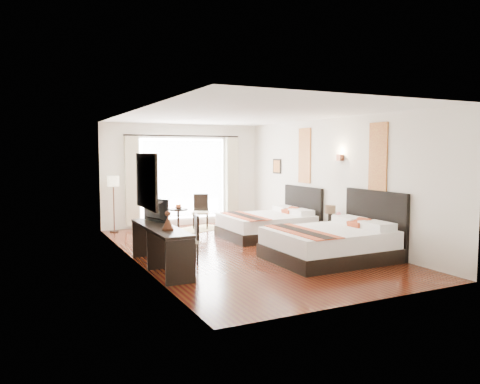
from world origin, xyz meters
name	(u,v)px	position (x,y,z in m)	size (l,w,h in m)	color
floor	(243,250)	(0.00, 0.00, -0.01)	(4.50, 7.50, 0.01)	#3A0C0A
ceiling	(243,115)	(0.00, 0.00, 2.79)	(4.50, 7.50, 0.02)	white
wall_headboard	(332,180)	(2.25, 0.00, 1.40)	(0.01, 7.50, 2.80)	silver
wall_desk	(135,187)	(-2.25, 0.00, 1.40)	(0.01, 7.50, 2.80)	silver
wall_window	(183,175)	(0.00, 3.75, 1.40)	(4.50, 0.01, 2.80)	silver
wall_entry	(368,200)	(0.00, -3.75, 1.40)	(4.50, 0.01, 2.80)	silver
window_glass	(183,179)	(0.00, 3.73, 1.30)	(2.40, 0.02, 2.20)	white
sheer_curtain	(184,179)	(0.00, 3.67, 1.30)	(2.30, 0.02, 2.10)	white
drape_left	(132,181)	(-1.45, 3.63, 1.28)	(0.35, 0.14, 2.35)	#B3AB8B
drape_right	(232,178)	(1.45, 3.63, 1.28)	(0.35, 0.14, 2.35)	#B3AB8B
art_panel_near	(378,157)	(2.23, -1.49, 1.95)	(0.03, 0.50, 1.35)	maroon
art_panel_far	(305,156)	(2.23, 1.08, 1.95)	(0.03, 0.50, 1.35)	maroon
wall_sconce	(340,158)	(2.19, -0.36, 1.92)	(0.10, 0.14, 0.14)	#472619
mirror_frame	(146,181)	(-2.22, -0.74, 1.55)	(0.04, 1.25, 0.95)	black
mirror_glass	(148,181)	(-2.19, -0.74, 1.55)	(0.01, 1.12, 0.82)	white
bed_near	(333,242)	(1.17, -1.49, 0.33)	(2.27, 1.77, 1.28)	black
bed_far	(270,224)	(1.25, 1.08, 0.31)	(2.11, 1.64, 1.19)	black
nightstand	(333,234)	(2.03, -0.36, 0.25)	(0.42, 0.52, 0.50)	black
table_lamp	(330,211)	(2.01, -0.28, 0.75)	(0.23, 0.23, 0.37)	black
vase	(339,220)	(2.07, -0.50, 0.57)	(0.13, 0.13, 0.14)	black
console_desk	(160,248)	(-1.99, -0.74, 0.38)	(0.50, 2.20, 0.76)	black
television	(152,210)	(-1.97, -0.19, 0.97)	(0.76, 0.10, 0.44)	black
bronze_figurine	(168,222)	(-1.99, -1.19, 0.90)	(0.19, 0.19, 0.28)	#472619
desk_chair	(188,248)	(-1.41, -0.54, 0.27)	(0.50, 0.50, 0.89)	#BBAF8F
floor_lamp	(113,185)	(-1.97, 3.43, 1.20)	(0.29, 0.29, 1.43)	black
side_table	(178,220)	(-0.45, 2.87, 0.29)	(0.50, 0.50, 0.58)	black
fruit_bowl	(179,208)	(-0.45, 2.83, 0.61)	(0.21, 0.21, 0.05)	#492D1A
window_chair	(201,218)	(0.24, 3.03, 0.28)	(0.56, 0.56, 0.91)	#BBAF8F
jute_rug	(200,229)	(0.18, 2.92, 0.01)	(1.26, 0.86, 0.01)	tan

